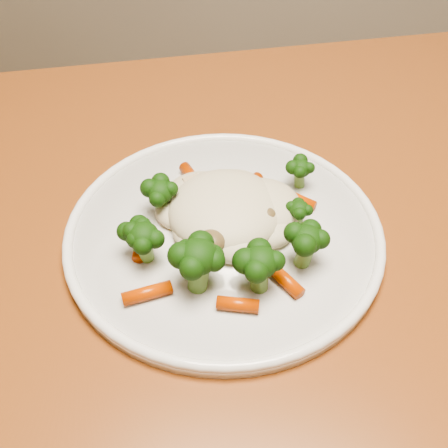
% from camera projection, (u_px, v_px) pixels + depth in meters
% --- Properties ---
extents(dining_table, '(1.30, 1.05, 0.75)m').
position_uv_depth(dining_table, '(265.00, 310.00, 0.62)').
color(dining_table, brown).
rests_on(dining_table, ground).
extents(plate, '(0.30, 0.30, 0.01)m').
position_uv_depth(plate, '(224.00, 234.00, 0.54)').
color(plate, white).
rests_on(plate, dining_table).
extents(meal, '(0.19, 0.19, 0.05)m').
position_uv_depth(meal, '(222.00, 221.00, 0.51)').
color(meal, beige).
rests_on(meal, plate).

